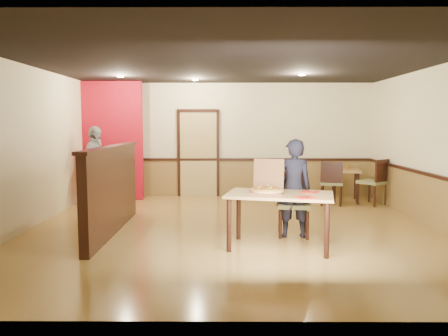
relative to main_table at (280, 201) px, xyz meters
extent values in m
plane|color=#A88441|center=(-0.66, 1.11, -0.70)|extent=(7.00, 7.00, 0.00)
plane|color=black|center=(-0.66, 1.11, 2.10)|extent=(7.00, 7.00, 0.00)
plane|color=beige|center=(-0.66, 4.61, 0.70)|extent=(7.00, 0.00, 7.00)
plane|color=beige|center=(-4.16, 1.11, 0.70)|extent=(0.00, 7.00, 7.00)
plane|color=beige|center=(2.84, 1.11, 0.70)|extent=(0.00, 7.00, 7.00)
cube|color=olive|center=(-0.66, 4.58, -0.25)|extent=(7.00, 0.04, 0.90)
cube|color=black|center=(-0.66, 4.56, 0.22)|extent=(7.00, 0.06, 0.06)
cube|color=olive|center=(2.81, 1.11, -0.25)|extent=(0.04, 7.00, 0.90)
cube|color=black|center=(2.79, 1.11, 0.22)|extent=(0.06, 7.00, 0.06)
cube|color=tan|center=(-1.46, 4.57, 0.35)|extent=(0.90, 0.06, 2.10)
cube|color=black|center=(-2.66, 0.91, 0.00)|extent=(0.14, 3.00, 1.40)
cube|color=black|center=(-2.66, 0.91, 0.72)|extent=(0.20, 3.10, 0.05)
cube|color=#AB0C1F|center=(-3.56, 4.11, 0.70)|extent=(1.60, 0.20, 2.78)
cylinder|color=beige|center=(-2.96, 2.91, 2.08)|extent=(0.14, 0.14, 0.02)
cylinder|color=beige|center=(-1.46, 3.61, 2.08)|extent=(0.14, 0.14, 0.02)
cylinder|color=beige|center=(0.74, 2.61, 2.08)|extent=(0.14, 0.14, 0.02)
cube|color=tan|center=(0.00, 0.00, 0.09)|extent=(1.66, 1.17, 0.04)
cylinder|color=black|center=(-0.73, -0.19, -0.31)|extent=(0.07, 0.07, 0.77)
cylinder|color=black|center=(-0.58, 0.49, -0.31)|extent=(0.07, 0.07, 0.77)
cylinder|color=black|center=(0.58, -0.49, -0.31)|extent=(0.07, 0.07, 0.77)
cylinder|color=black|center=(0.73, 0.19, -0.31)|extent=(0.07, 0.07, 0.77)
cube|color=olive|center=(0.31, 0.69, -0.19)|extent=(0.56, 0.56, 0.07)
cube|color=black|center=(0.33, 0.93, 0.09)|extent=(0.49, 0.09, 0.49)
cylinder|color=black|center=(0.08, 0.51, -0.47)|extent=(0.05, 0.05, 0.44)
cylinder|color=black|center=(0.12, 0.92, -0.47)|extent=(0.05, 0.05, 0.44)
cylinder|color=black|center=(0.50, 0.47, -0.47)|extent=(0.05, 0.05, 0.44)
cylinder|color=black|center=(0.54, 0.88, -0.47)|extent=(0.05, 0.05, 0.44)
cube|color=olive|center=(1.58, 3.42, -0.21)|extent=(0.60, 0.60, 0.06)
cube|color=black|center=(1.52, 3.21, 0.06)|extent=(0.46, 0.17, 0.47)
cylinder|color=black|center=(1.83, 3.56, -0.48)|extent=(0.05, 0.05, 0.42)
cylinder|color=black|center=(1.72, 3.17, -0.48)|extent=(0.05, 0.05, 0.42)
cylinder|color=black|center=(1.45, 3.67, -0.48)|extent=(0.05, 0.05, 0.42)
cylinder|color=black|center=(1.33, 3.28, -0.48)|extent=(0.05, 0.05, 0.42)
cube|color=olive|center=(2.48, 3.42, -0.18)|extent=(0.72, 0.72, 0.07)
cube|color=black|center=(2.63, 3.24, 0.09)|extent=(0.41, 0.34, 0.49)
cylinder|color=black|center=(2.52, 3.72, -0.47)|extent=(0.05, 0.05, 0.44)
cylinder|color=black|center=(2.78, 3.39, -0.47)|extent=(0.05, 0.05, 0.44)
cylinder|color=black|center=(2.19, 3.46, -0.47)|extent=(0.05, 0.05, 0.44)
cylinder|color=black|center=(2.45, 3.13, -0.47)|extent=(0.05, 0.05, 0.44)
cube|color=tan|center=(2.03, 3.97, 0.01)|extent=(0.80, 0.80, 0.04)
cylinder|color=black|center=(1.73, 3.77, -0.35)|extent=(0.07, 0.07, 0.68)
cylinder|color=black|center=(1.83, 4.28, -0.35)|extent=(0.07, 0.07, 0.68)
cylinder|color=black|center=(2.23, 3.67, -0.35)|extent=(0.07, 0.07, 0.68)
cylinder|color=black|center=(2.34, 4.17, -0.35)|extent=(0.07, 0.07, 0.68)
imported|color=black|center=(0.29, 0.62, 0.09)|extent=(0.58, 0.39, 1.57)
imported|color=gray|center=(-3.66, 3.33, 0.18)|extent=(0.58, 1.08, 1.75)
cube|color=brown|center=(-0.19, -0.01, 0.13)|extent=(0.53, 0.53, 0.03)
cube|color=brown|center=(-0.14, 0.25, 0.37)|extent=(0.46, 0.17, 0.45)
cylinder|color=tan|center=(-0.19, -0.01, 0.16)|extent=(0.60, 0.60, 0.03)
cube|color=red|center=(0.31, -0.36, 0.11)|extent=(0.31, 0.31, 0.01)
cylinder|color=silver|center=(0.28, -0.36, 0.12)|extent=(0.07, 0.20, 0.01)
cube|color=silver|center=(0.34, -0.36, 0.12)|extent=(0.09, 0.22, 0.00)
cube|color=red|center=(0.46, 0.12, 0.11)|extent=(0.31, 0.31, 0.01)
cylinder|color=silver|center=(0.43, 0.12, 0.12)|extent=(0.09, 0.19, 0.01)
cube|color=silver|center=(0.49, 0.12, 0.12)|extent=(0.10, 0.20, 0.00)
cylinder|color=brown|center=(2.07, 3.93, 0.10)|extent=(0.05, 0.05, 0.14)
camera|label=1|loc=(-0.77, -6.23, 1.12)|focal=35.00mm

